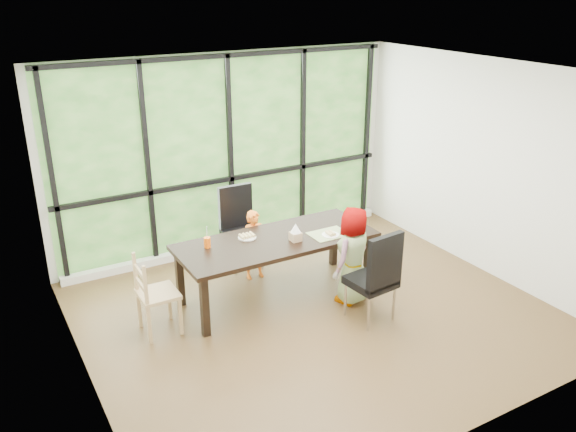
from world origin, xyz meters
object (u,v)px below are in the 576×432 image
at_px(tissue_box, 296,237).
at_px(child_toddler, 255,245).
at_px(chair_window_leather, 242,229).
at_px(green_cup, 359,226).
at_px(chair_end_beech, 158,294).
at_px(orange_cup, 207,242).
at_px(child_older, 351,256).
at_px(plate_near, 331,235).
at_px(chair_interior_leather, 371,275).
at_px(white_mug, 350,217).
at_px(dining_table, 276,268).
at_px(plate_far, 247,237).

bearing_deg(tissue_box, child_toddler, 103.15).
height_order(chair_window_leather, green_cup, chair_window_leather).
xyz_separation_m(chair_end_beech, orange_cup, (0.67, 0.22, 0.36)).
height_order(child_older, plate_near, child_older).
bearing_deg(chair_interior_leather, white_mug, -118.75).
bearing_deg(white_mug, dining_table, -176.84).
relative_size(chair_end_beech, plate_near, 4.35).
bearing_deg(plate_far, tissue_box, -37.44).
distance_m(chair_window_leather, chair_end_beech, 1.74).
xyz_separation_m(plate_far, white_mug, (1.37, -0.13, 0.03)).
bearing_deg(child_older, plate_far, -59.07).
bearing_deg(plate_far, orange_cup, -179.05).
height_order(dining_table, plate_near, plate_near).
relative_size(dining_table, green_cup, 18.79).
bearing_deg(child_older, plate_near, -95.48).
xyz_separation_m(plate_far, plate_near, (0.88, -0.42, -0.00)).
distance_m(chair_interior_leather, tissue_box, 0.98).
distance_m(child_older, plate_near, 0.35).
xyz_separation_m(chair_interior_leather, child_older, (0.04, 0.43, 0.05)).
height_order(dining_table, plate_far, plate_far).
relative_size(chair_interior_leather, child_older, 0.92).
xyz_separation_m(child_toddler, tissue_box, (0.17, -0.72, 0.35)).
xyz_separation_m(dining_table, tissue_box, (0.17, -0.16, 0.43)).
xyz_separation_m(orange_cup, tissue_box, (0.95, -0.34, -0.01)).
distance_m(plate_near, white_mug, 0.57).
relative_size(dining_table, plate_near, 11.29).
distance_m(child_toddler, green_cup, 1.34).
xyz_separation_m(dining_table, chair_interior_leather, (0.66, -0.96, 0.17)).
xyz_separation_m(orange_cup, green_cup, (1.76, -0.46, 0.00)).
xyz_separation_m(child_toddler, child_older, (0.69, -1.09, 0.13)).
bearing_deg(tissue_box, chair_window_leather, 99.15).
xyz_separation_m(child_older, orange_cup, (-1.47, 0.71, 0.22)).
xyz_separation_m(plate_far, green_cup, (1.26, -0.47, 0.06)).
height_order(chair_window_leather, plate_near, chair_window_leather).
relative_size(child_toddler, white_mug, 11.97).
distance_m(green_cup, tissue_box, 0.82).
bearing_deg(child_older, green_cup, -161.79).
bearing_deg(child_older, chair_interior_leather, 62.71).
bearing_deg(chair_window_leather, child_toddler, -88.38).
bearing_deg(green_cup, plate_near, 173.19).
relative_size(chair_end_beech, orange_cup, 7.50).
height_order(chair_end_beech, child_older, child_older).
bearing_deg(child_toddler, orange_cup, -151.10).
relative_size(child_toddler, orange_cup, 7.51).
bearing_deg(plate_near, plate_far, 154.31).
distance_m(chair_window_leather, white_mug, 1.41).
xyz_separation_m(plate_near, green_cup, (0.38, -0.05, 0.06)).
distance_m(chair_window_leather, orange_cup, 1.10).
bearing_deg(green_cup, child_toddler, 139.16).
height_order(dining_table, tissue_box, tissue_box).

